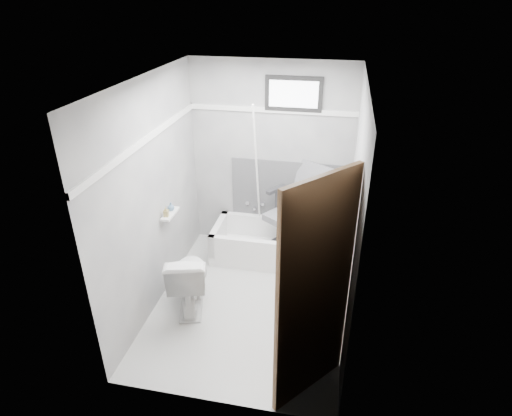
% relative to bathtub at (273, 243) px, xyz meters
% --- Properties ---
extents(floor, '(2.60, 2.60, 0.00)m').
position_rel_bathtub_xyz_m(floor, '(-0.10, -0.93, -0.21)').
color(floor, silver).
rests_on(floor, ground).
extents(ceiling, '(2.60, 2.60, 0.00)m').
position_rel_bathtub_xyz_m(ceiling, '(-0.10, -0.93, 2.19)').
color(ceiling, silver).
rests_on(ceiling, floor).
extents(wall_back, '(2.00, 0.02, 2.40)m').
position_rel_bathtub_xyz_m(wall_back, '(-0.10, 0.37, 0.99)').
color(wall_back, slate).
rests_on(wall_back, floor).
extents(wall_front, '(2.00, 0.02, 2.40)m').
position_rel_bathtub_xyz_m(wall_front, '(-0.10, -2.23, 0.99)').
color(wall_front, slate).
rests_on(wall_front, floor).
extents(wall_left, '(0.02, 2.60, 2.40)m').
position_rel_bathtub_xyz_m(wall_left, '(-1.10, -0.93, 0.99)').
color(wall_left, slate).
rests_on(wall_left, floor).
extents(wall_right, '(0.02, 2.60, 2.40)m').
position_rel_bathtub_xyz_m(wall_right, '(0.90, -0.93, 0.99)').
color(wall_right, slate).
rests_on(wall_right, floor).
extents(bathtub, '(1.50, 0.70, 0.42)m').
position_rel_bathtub_xyz_m(bathtub, '(0.00, 0.00, 0.00)').
color(bathtub, white).
rests_on(bathtub, floor).
extents(office_chair, '(0.90, 0.90, 1.12)m').
position_rel_bathtub_xyz_m(office_chair, '(0.24, 0.03, 0.47)').
color(office_chair, slate).
rests_on(office_chair, bathtub).
extents(toilet, '(0.58, 0.81, 0.72)m').
position_rel_bathtub_xyz_m(toilet, '(-0.72, -1.10, 0.15)').
color(toilet, white).
rests_on(toilet, floor).
extents(door, '(0.78, 0.78, 2.00)m').
position_rel_bathtub_xyz_m(door, '(0.88, -2.21, 0.79)').
color(door, '#533A1E').
rests_on(door, floor).
extents(window, '(0.66, 0.04, 0.40)m').
position_rel_bathtub_xyz_m(window, '(0.15, 0.36, 1.81)').
color(window, black).
rests_on(window, wall_back).
extents(backerboard, '(1.50, 0.02, 0.78)m').
position_rel_bathtub_xyz_m(backerboard, '(0.15, 0.36, 0.59)').
color(backerboard, '#4C4C4F').
rests_on(backerboard, wall_back).
extents(trim_back, '(2.00, 0.02, 0.06)m').
position_rel_bathtub_xyz_m(trim_back, '(-0.10, 0.36, 1.61)').
color(trim_back, white).
rests_on(trim_back, wall_back).
extents(trim_left, '(0.02, 2.60, 0.06)m').
position_rel_bathtub_xyz_m(trim_left, '(-1.09, -0.93, 1.61)').
color(trim_left, white).
rests_on(trim_left, wall_left).
extents(pole, '(0.02, 0.52, 1.89)m').
position_rel_bathtub_xyz_m(pole, '(-0.23, 0.13, 0.84)').
color(pole, white).
rests_on(pole, bathtub).
extents(shelf, '(0.10, 0.32, 0.02)m').
position_rel_bathtub_xyz_m(shelf, '(-1.03, -0.71, 0.69)').
color(shelf, white).
rests_on(shelf, wall_left).
extents(soap_bottle_a, '(0.06, 0.06, 0.11)m').
position_rel_bathtub_xyz_m(soap_bottle_a, '(-1.04, -0.79, 0.76)').
color(soap_bottle_a, '#98884C').
rests_on(soap_bottle_a, shelf).
extents(soap_bottle_b, '(0.10, 0.10, 0.09)m').
position_rel_bathtub_xyz_m(soap_bottle_b, '(-1.04, -0.65, 0.75)').
color(soap_bottle_b, slate).
rests_on(soap_bottle_b, shelf).
extents(faucet, '(0.26, 0.10, 0.16)m').
position_rel_bathtub_xyz_m(faucet, '(-0.30, 0.34, 0.34)').
color(faucet, silver).
rests_on(faucet, wall_back).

